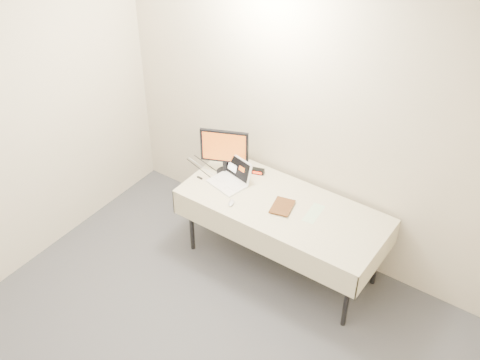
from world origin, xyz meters
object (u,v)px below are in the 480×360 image
Objects in this scene: table at (283,210)px; laptop at (231,177)px; book at (273,195)px; monitor at (224,149)px.

table is 0.58m from laptop.
monitor is at bearing 153.31° from book.
book reaches higher than laptop.
laptop is at bearing -55.71° from monitor.
table is 7.89× the size of book.
table is 4.05× the size of monitor.
monitor reaches higher than table.
laptop is 0.83× the size of monitor.
monitor is 0.67m from book.
table is 4.85× the size of laptop.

